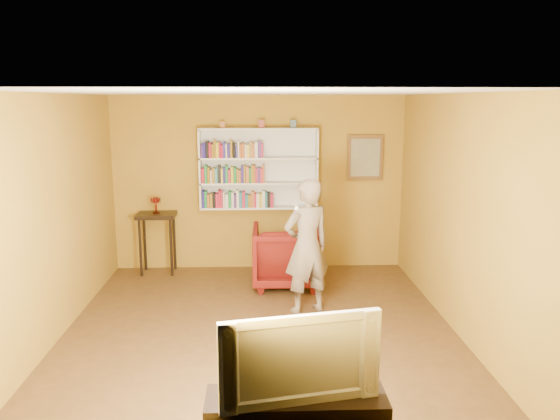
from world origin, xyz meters
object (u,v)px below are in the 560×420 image
(armchair, at_px, (286,256))
(television, at_px, (297,353))
(ruby_lustre, at_px, (156,202))
(console_table, at_px, (157,224))
(bookshelf, at_px, (259,168))
(person, at_px, (307,247))

(armchair, distance_m, television, 3.86)
(ruby_lustre, bearing_deg, console_table, 45.00)
(ruby_lustre, relative_size, armchair, 0.26)
(console_table, height_order, television, television)
(bookshelf, bearing_deg, person, -72.24)
(ruby_lustre, distance_m, armchair, 2.16)
(ruby_lustre, xyz_separation_m, person, (2.15, -1.67, -0.27))
(ruby_lustre, relative_size, person, 0.15)
(bookshelf, height_order, console_table, bookshelf)
(console_table, bearing_deg, person, -37.90)
(console_table, xyz_separation_m, television, (1.82, -4.50, 0.04))
(ruby_lustre, distance_m, person, 2.73)
(console_table, distance_m, person, 2.72)
(bookshelf, xyz_separation_m, ruby_lustre, (-1.56, -0.16, -0.47))
(armchair, height_order, person, person)
(bookshelf, height_order, person, bookshelf)
(person, relative_size, television, 1.44)
(console_table, bearing_deg, bookshelf, 5.84)
(console_table, distance_m, ruby_lustre, 0.34)
(armchair, bearing_deg, person, 102.63)
(bookshelf, xyz_separation_m, person, (0.59, -1.83, -0.75))
(bookshelf, height_order, ruby_lustre, bookshelf)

